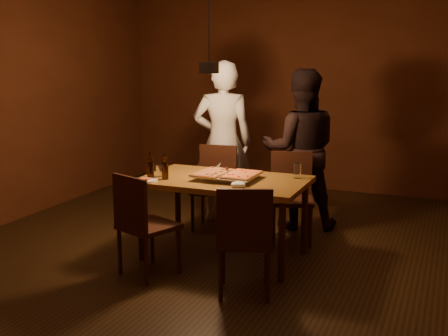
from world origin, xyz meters
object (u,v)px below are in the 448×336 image
at_px(chair_near_right, 245,231).
at_px(plate_slice, 145,180).
at_px(chair_near_left, 141,216).
at_px(beer_bottle_a, 150,166).
at_px(beer_bottle_b, 165,167).
at_px(diner_white, 223,142).
at_px(pizza_tray, 227,177).
at_px(diner_dark, 301,149).
at_px(chair_far_left, 216,179).
at_px(pendant_lamp, 209,66).
at_px(dining_table, 224,187).
at_px(chair_far_right, 291,188).

xyz_separation_m(chair_near_right, plate_slice, (-1.11, 0.40, 0.22)).
bearing_deg(plate_slice, chair_near_left, -66.18).
relative_size(beer_bottle_a, beer_bottle_b, 1.06).
bearing_deg(diner_white, pizza_tray, 93.36).
bearing_deg(chair_near_left, diner_dark, 86.80).
relative_size(chair_far_left, pendant_lamp, 0.44).
relative_size(chair_far_left, chair_near_left, 0.90).
bearing_deg(beer_bottle_a, chair_near_right, -24.37).
xyz_separation_m(chair_near_left, pizza_tray, (0.49, 0.71, 0.24)).
bearing_deg(pizza_tray, chair_near_left, -126.53).
relative_size(chair_far_left, pizza_tray, 0.88).
height_order(dining_table, chair_near_left, chair_near_left).
relative_size(chair_far_right, plate_slice, 2.35).
bearing_deg(diner_dark, dining_table, 53.15).
bearing_deg(chair_near_right, beer_bottle_a, 135.89).
xyz_separation_m(dining_table, chair_far_left, (-0.45, 0.84, -0.14)).
relative_size(dining_table, chair_far_left, 3.09).
relative_size(chair_far_left, beer_bottle_a, 1.97).
relative_size(chair_far_right, beer_bottle_a, 2.17).
relative_size(beer_bottle_b, diner_white, 0.13).
bearing_deg(chair_near_left, chair_near_right, 17.99).
relative_size(dining_table, chair_near_right, 2.79).
bearing_deg(chair_far_right, pizza_tray, 43.71).
bearing_deg(pendant_lamp, chair_near_left, -110.58).
height_order(dining_table, diner_white, diner_white).
height_order(pizza_tray, beer_bottle_b, beer_bottle_b).
bearing_deg(diner_white, plate_slice, 63.60).
height_order(dining_table, chair_near_right, chair_near_right).
bearing_deg(pendant_lamp, plate_slice, -137.47).
relative_size(diner_white, diner_dark, 1.05).
bearing_deg(pendant_lamp, chair_far_left, 109.53).
height_order(diner_white, diner_dark, diner_white).
bearing_deg(pizza_tray, chair_far_left, 117.64).
height_order(chair_far_left, beer_bottle_a, beer_bottle_a).
bearing_deg(beer_bottle_b, beer_bottle_a, -159.07).
distance_m(pizza_tray, diner_white, 1.25).
bearing_deg(chair_far_left, diner_white, -90.55).
relative_size(chair_near_right, diner_white, 0.30).
relative_size(chair_far_left, beer_bottle_b, 2.09).
bearing_deg(chair_far_left, pendant_lamp, 102.43).
bearing_deg(chair_far_left, pizza_tray, 112.47).
bearing_deg(chair_far_right, chair_near_left, 40.27).
xyz_separation_m(chair_far_left, beer_bottle_b, (-0.04, -1.06, 0.33)).
relative_size(chair_near_right, diner_dark, 0.31).
height_order(chair_near_left, pizza_tray, chair_near_left).
distance_m(chair_far_left, diner_dark, 0.98).
height_order(pizza_tray, diner_white, diner_white).
height_order(chair_far_right, beer_bottle_a, beer_bottle_a).
bearing_deg(dining_table, pizza_tray, -16.78).
bearing_deg(dining_table, chair_near_left, -122.27).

